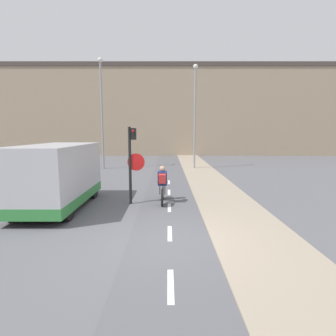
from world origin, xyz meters
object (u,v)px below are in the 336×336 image
object	(u,v)px
street_lamp_far	(100,104)
van	(56,177)
cyclist_near	(161,186)
traffic_light_pole	(131,157)
street_lamp_sidewalk	(194,107)

from	to	relation	value
street_lamp_far	van	distance (m)	11.28
cyclist_near	van	size ratio (longest dim) A/B	0.37
street_lamp_far	cyclist_near	distance (m)	11.82
traffic_light_pole	van	bearing A→B (deg)	-168.65
cyclist_near	traffic_light_pole	bearing A→B (deg)	-175.67
street_lamp_sidewalk	van	bearing A→B (deg)	-119.90
street_lamp_sidewalk	traffic_light_pole	bearing A→B (deg)	-108.74
street_lamp_far	cyclist_near	world-z (taller)	street_lamp_far
traffic_light_pole	street_lamp_far	distance (m)	11.11
street_lamp_sidewalk	van	size ratio (longest dim) A/B	1.73
street_lamp_far	cyclist_near	xyz separation A→B (m)	(4.77, -9.97, -4.21)
traffic_light_pole	street_lamp_sidewalk	distance (m)	11.02
cyclist_near	van	xyz separation A→B (m)	(-3.85, -0.63, 0.45)
street_lamp_far	street_lamp_sidewalk	distance (m)	7.03
street_lamp_sidewalk	van	xyz separation A→B (m)	(-6.11, -10.63, -3.52)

